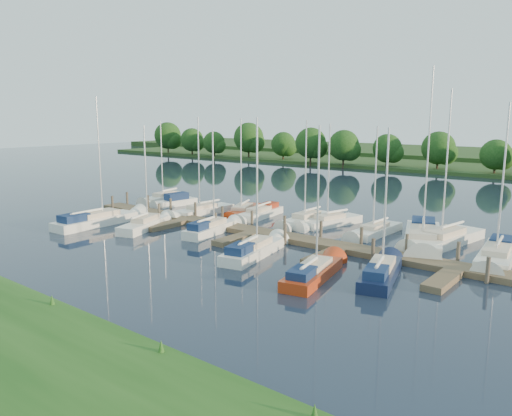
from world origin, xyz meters
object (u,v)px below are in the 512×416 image
Objects in this scene: sailboat_n_0 at (164,199)px; sailboat_s_2 at (211,230)px; dock at (253,234)px; sailboat_n_5 at (306,222)px; motorboat at (175,202)px.

sailboat_n_0 reaches higher than sailboat_s_2.
dock is 6.47m from sailboat_n_5.
sailboat_n_5 is at bearing -170.57° from motorboat.
dock is 16.53m from motorboat.
sailboat_s_2 is (-4.28, -7.88, 0.06)m from sailboat_n_5.
motorboat is at bearing 159.72° from dock.
sailboat_s_2 is at bearing 156.65° from motorboat.
sailboat_s_2 is at bearing -155.41° from dock.
sailboat_n_5 is at bearing 169.46° from sailboat_n_0.
sailboat_n_5 reaches higher than dock.
sailboat_s_2 reaches higher than motorboat.
dock is 4.12× the size of sailboat_n_5.
sailboat_n_0 is 1.75× the size of motorboat.
sailboat_n_0 is 17.32m from sailboat_s_2.
motorboat is 0.55× the size of sailboat_n_5.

